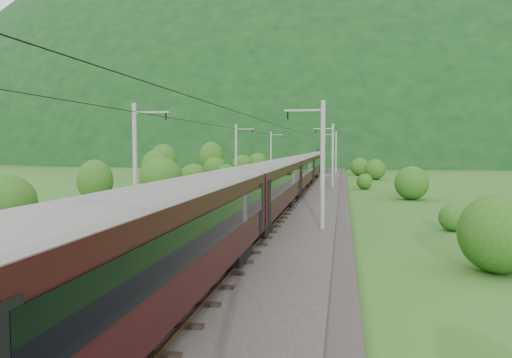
# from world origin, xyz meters

# --- Properties ---
(ground) EXTENTS (600.00, 600.00, 0.00)m
(ground) POSITION_xyz_m (0.00, 0.00, 0.00)
(ground) COLOR #25551A
(ground) RESTS_ON ground
(railbed) EXTENTS (14.00, 220.00, 0.30)m
(railbed) POSITION_xyz_m (0.00, 10.00, 0.15)
(railbed) COLOR #38332D
(railbed) RESTS_ON ground
(track_left) EXTENTS (2.40, 220.00, 0.27)m
(track_left) POSITION_xyz_m (-2.40, 10.00, 0.37)
(track_left) COLOR brown
(track_left) RESTS_ON railbed
(track_right) EXTENTS (2.40, 220.00, 0.27)m
(track_right) POSITION_xyz_m (2.40, 10.00, 0.37)
(track_right) COLOR brown
(track_right) RESTS_ON railbed
(catenary_left) EXTENTS (2.54, 192.28, 8.00)m
(catenary_left) POSITION_xyz_m (-6.12, 32.00, 4.50)
(catenary_left) COLOR gray
(catenary_left) RESTS_ON railbed
(catenary_right) EXTENTS (2.54, 192.28, 8.00)m
(catenary_right) POSITION_xyz_m (6.12, 32.00, 4.50)
(catenary_right) COLOR gray
(catenary_right) RESTS_ON railbed
(overhead_wires) EXTENTS (4.83, 198.00, 0.03)m
(overhead_wires) POSITION_xyz_m (0.00, 10.00, 7.10)
(overhead_wires) COLOR black
(overhead_wires) RESTS_ON ground
(mountain_main) EXTENTS (504.00, 360.00, 244.00)m
(mountain_main) POSITION_xyz_m (0.00, 260.00, 0.00)
(mountain_main) COLOR black
(mountain_main) RESTS_ON ground
(mountain_ridge) EXTENTS (336.00, 280.00, 132.00)m
(mountain_ridge) POSITION_xyz_m (-120.00, 300.00, 0.00)
(mountain_ridge) COLOR black
(mountain_ridge) RESTS_ON ground
(train) EXTENTS (2.72, 149.95, 4.72)m
(train) POSITION_xyz_m (2.40, 2.64, 3.27)
(train) COLOR black
(train) RESTS_ON ground
(hazard_post_near) EXTENTS (0.14, 0.14, 1.34)m
(hazard_post_near) POSITION_xyz_m (-0.39, 34.33, 0.97)
(hazard_post_near) COLOR red
(hazard_post_near) RESTS_ON railbed
(hazard_post_far) EXTENTS (0.14, 0.14, 1.28)m
(hazard_post_far) POSITION_xyz_m (0.31, 29.19, 0.94)
(hazard_post_far) COLOR red
(hazard_post_far) RESTS_ON railbed
(signal) EXTENTS (0.23, 0.23, 2.06)m
(signal) POSITION_xyz_m (-3.55, 27.86, 1.51)
(signal) COLOR black
(signal) RESTS_ON railbed
(vegetation_left) EXTENTS (13.16, 145.96, 6.32)m
(vegetation_left) POSITION_xyz_m (-13.85, 26.79, 2.29)
(vegetation_left) COLOR #204C14
(vegetation_left) RESTS_ON ground
(vegetation_right) EXTENTS (7.27, 104.84, 3.09)m
(vegetation_right) POSITION_xyz_m (12.79, 20.78, 1.43)
(vegetation_right) COLOR #204C14
(vegetation_right) RESTS_ON ground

